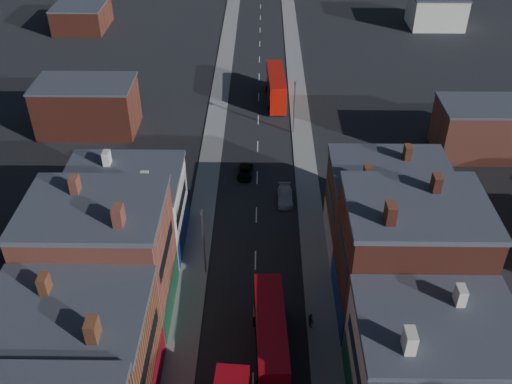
{
  "coord_description": "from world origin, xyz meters",
  "views": [
    {
      "loc": [
        0.66,
        -13.95,
        41.6
      ],
      "look_at": [
        0.0,
        36.97,
        5.53
      ],
      "focal_mm": 40.0,
      "sensor_mm": 36.0,
      "label": 1
    }
  ],
  "objects_px": {
    "bus_2": "(276,87)",
    "ped_3": "(311,321)",
    "bus_1": "(271,337)",
    "car_3": "(285,196)",
    "car_2": "(245,172)"
  },
  "relations": [
    {
      "from": "bus_1",
      "to": "bus_2",
      "type": "relative_size",
      "value": 0.99
    },
    {
      "from": "bus_1",
      "to": "car_3",
      "type": "relative_size",
      "value": 2.49
    },
    {
      "from": "bus_1",
      "to": "car_2",
      "type": "distance_m",
      "value": 29.51
    },
    {
      "from": "bus_1",
      "to": "bus_2",
      "type": "bearing_deg",
      "value": 85.86
    },
    {
      "from": "car_2",
      "to": "ped_3",
      "type": "xyz_separation_m",
      "value": [
        6.87,
        -25.92,
        0.4
      ]
    },
    {
      "from": "car_3",
      "to": "ped_3",
      "type": "height_order",
      "value": "ped_3"
    },
    {
      "from": "bus_1",
      "to": "car_3",
      "type": "xyz_separation_m",
      "value": [
        2.01,
        23.71,
        -1.94
      ]
    },
    {
      "from": "bus_2",
      "to": "car_3",
      "type": "xyz_separation_m",
      "value": [
        0.72,
        -27.32,
        -1.97
      ]
    },
    {
      "from": "bus_1",
      "to": "ped_3",
      "type": "distance_m",
      "value": 5.33
    },
    {
      "from": "bus_1",
      "to": "ped_3",
      "type": "xyz_separation_m",
      "value": [
        3.8,
        3.36,
        -1.64
      ]
    },
    {
      "from": "bus_2",
      "to": "bus_1",
      "type": "bearing_deg",
      "value": -94.24
    },
    {
      "from": "bus_2",
      "to": "car_3",
      "type": "bearing_deg",
      "value": -91.29
    },
    {
      "from": "car_2",
      "to": "bus_2",
      "type": "bearing_deg",
      "value": 82.45
    },
    {
      "from": "bus_2",
      "to": "ped_3",
      "type": "distance_m",
      "value": 47.76
    },
    {
      "from": "bus_1",
      "to": "car_3",
      "type": "distance_m",
      "value": 23.88
    }
  ]
}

